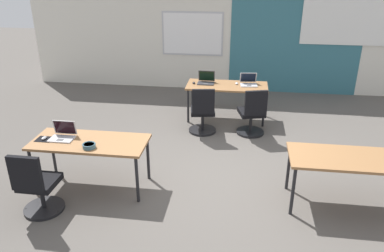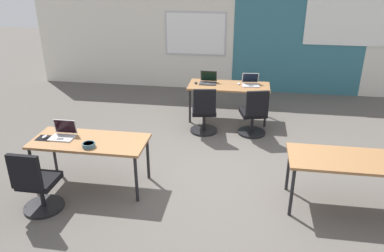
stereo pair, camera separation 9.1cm
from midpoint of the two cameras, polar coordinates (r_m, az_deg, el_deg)
ground_plane at (r=5.95m, az=3.40°, el=-6.98°), size 24.00×24.00×0.00m
back_wall_assembly at (r=9.44m, az=6.11°, el=13.73°), size 10.00×0.27×2.80m
desk_near_left at (r=5.51m, az=-15.45°, el=-2.72°), size 1.60×0.70×0.72m
desk_near_right at (r=5.28m, az=22.37°, el=-4.94°), size 1.60×0.70×0.72m
desk_far_center at (r=7.69m, az=4.89°, el=5.68°), size 1.60×0.70×0.72m
laptop_near_left_end at (r=5.66m, az=-19.14°, el=-1.25°), size 0.33×0.28×0.24m
mousepad_near_left_end at (r=5.73m, az=-21.58°, el=-1.84°), size 0.22×0.19×0.00m
mouse_near_left_end at (r=5.72m, az=-21.61°, el=-1.67°), size 0.06×0.10×0.03m
chair_near_left_end at (r=5.27m, az=-22.53°, el=-8.55°), size 0.52×0.54×0.92m
laptop_far_right at (r=7.72m, az=8.09°, el=6.45°), size 0.36×0.34×0.23m
mouse_far_right at (r=7.73m, az=6.34°, el=6.33°), size 0.06×0.10×0.03m
chair_far_right at (r=7.10m, az=8.60°, el=1.51°), size 0.54×0.59×0.92m
laptop_far_left at (r=7.75m, az=1.78°, el=6.78°), size 0.33×0.28×0.24m
mouse_far_left at (r=7.72m, az=-0.06°, el=6.45°), size 0.08×0.11×0.03m
chair_far_left at (r=7.10m, az=1.25°, el=1.77°), size 0.52×0.57×0.92m
snack_bowl at (r=5.27m, az=-15.58°, el=-2.82°), size 0.18×0.18×0.06m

